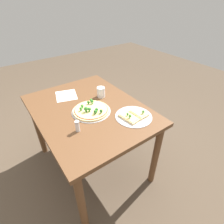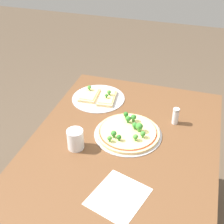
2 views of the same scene
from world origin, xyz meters
name	(u,v)px [view 1 (image 1 of 2)]	position (x,y,z in m)	size (l,w,h in m)	color
ground_plane	(94,164)	(0.00, 0.00, 0.00)	(8.00, 8.00, 0.00)	brown
dining_table	(89,117)	(0.00, 0.00, 0.66)	(1.16, 0.89, 0.77)	brown
pizza_tray_whole	(91,110)	(-0.06, 0.01, 0.78)	(0.33, 0.33, 0.07)	#B7B7BC
pizza_tray_slice	(134,116)	(-0.33, -0.24, 0.78)	(0.30, 0.30, 0.06)	#B7B7BC
drinking_cup	(101,92)	(0.10, -0.20, 0.82)	(0.08, 0.08, 0.10)	white
condiment_shaker	(77,126)	(-0.22, 0.21, 0.81)	(0.03, 0.03, 0.09)	silver
paper_menu	(66,95)	(0.32, 0.07, 0.77)	(0.22, 0.19, 0.00)	white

